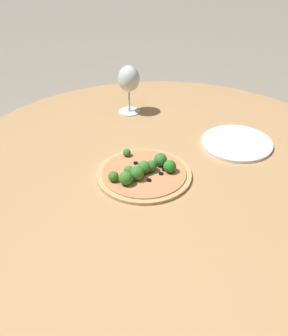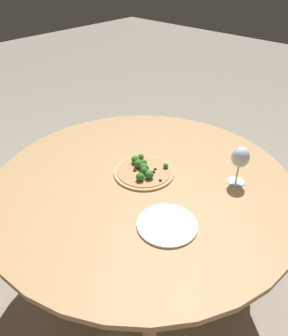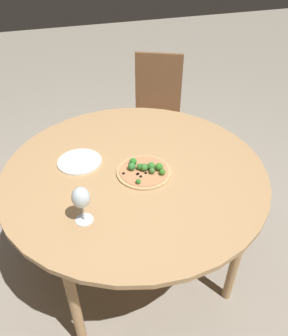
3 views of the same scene
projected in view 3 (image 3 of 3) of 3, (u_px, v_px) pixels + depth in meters
The scene contains 6 objects.
ground_plane at pixel (136, 258), 2.19m from camera, with size 12.00×12.00×0.00m, color gray.
dining_table at pixel (134, 177), 1.77m from camera, with size 1.39×1.39×0.76m.
chair at pixel (156, 112), 2.71m from camera, with size 0.54×0.54×0.98m.
pizza at pixel (144, 170), 1.69m from camera, with size 0.29×0.29×0.06m.
wine_glass at pixel (81, 199), 1.36m from camera, with size 0.08×0.08×0.18m.
plate_near at pixel (79, 162), 1.77m from camera, with size 0.24×0.24×0.01m.
Camera 3 is at (-0.38, -1.32, 1.81)m, focal length 35.00 mm.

